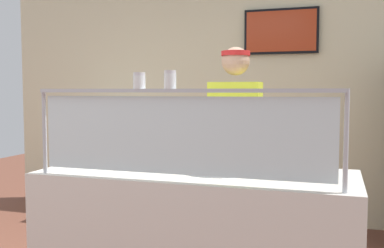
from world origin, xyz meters
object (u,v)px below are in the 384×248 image
pizza_tray (218,168)px  parmesan_shaker (139,82)px  worker_figure (235,148)px  pizza_server (221,165)px  pizza_box_stack (106,128)px  pepper_flake_shaker (170,81)px

pizza_tray → parmesan_shaker: parmesan_shaker is taller
pizza_tray → worker_figure: (-0.04, 0.66, 0.04)m
pizza_tray → parmesan_shaker: 0.73m
pizza_tray → pizza_server: size_ratio=1.71×
worker_figure → pizza_tray: bearing=-86.8°
pizza_tray → pizza_box_stack: size_ratio=0.95×
parmesan_shaker → worker_figure: worker_figure is taller
pizza_server → pizza_box_stack: (-1.81, 1.86, 0.03)m
pizza_server → parmesan_shaker: bearing=-128.6°
parmesan_shaker → pepper_flake_shaker: size_ratio=0.91×
pizza_tray → worker_figure: bearing=93.2°
pizza_server → worker_figure: 0.69m
worker_figure → pepper_flake_shaker: bearing=-96.7°
pepper_flake_shaker → pizza_box_stack: (-1.62, 2.22, -0.47)m
pizza_server → pizza_box_stack: size_ratio=0.56×
pizza_tray → pepper_flake_shaker: pepper_flake_shaker is taller
parmesan_shaker → pizza_box_stack: size_ratio=0.18×
pizza_server → parmesan_shaker: size_ratio=3.16×
pizza_server → pepper_flake_shaker: (-0.19, -0.37, 0.50)m
parmesan_shaker → pizza_tray: bearing=48.8°
parmesan_shaker → worker_figure: (0.30, 1.05, -0.48)m
parmesan_shaker → pepper_flake_shaker: bearing=-0.0°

